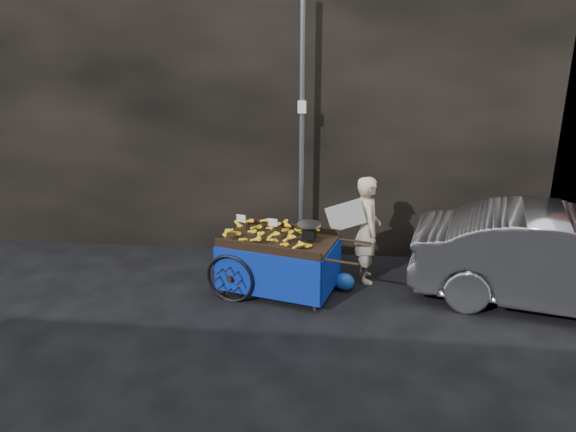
# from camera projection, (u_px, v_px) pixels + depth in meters

# --- Properties ---
(ground) EXTENTS (80.00, 80.00, 0.00)m
(ground) POSITION_uv_depth(u_px,v_px,m) (271.00, 297.00, 7.64)
(ground) COLOR black
(ground) RESTS_ON ground
(building_wall) EXTENTS (13.50, 2.00, 5.00)m
(building_wall) POSITION_uv_depth(u_px,v_px,m) (315.00, 89.00, 9.22)
(building_wall) COLOR black
(building_wall) RESTS_ON ground
(street_pole) EXTENTS (0.12, 0.10, 4.00)m
(street_pole) POSITION_uv_depth(u_px,v_px,m) (302.00, 134.00, 8.17)
(street_pole) COLOR slate
(street_pole) RESTS_ON ground
(banana_cart) EXTENTS (2.20, 1.37, 1.11)m
(banana_cart) POSITION_uv_depth(u_px,v_px,m) (276.00, 244.00, 7.62)
(banana_cart) COLOR black
(banana_cart) RESTS_ON ground
(vendor) EXTENTS (0.83, 0.61, 1.54)m
(vendor) POSITION_uv_depth(u_px,v_px,m) (367.00, 229.00, 7.92)
(vendor) COLOR #C5AE92
(vendor) RESTS_ON ground
(plastic_bag) EXTENTS (0.28, 0.22, 0.25)m
(plastic_bag) POSITION_uv_depth(u_px,v_px,m) (344.00, 282.00, 7.81)
(plastic_bag) COLOR blue
(plastic_bag) RESTS_ON ground
(parked_car) EXTENTS (4.06, 2.14, 1.27)m
(parked_car) POSITION_uv_depth(u_px,v_px,m) (566.00, 261.00, 7.22)
(parked_car) COLOR #B1B3B9
(parked_car) RESTS_ON ground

